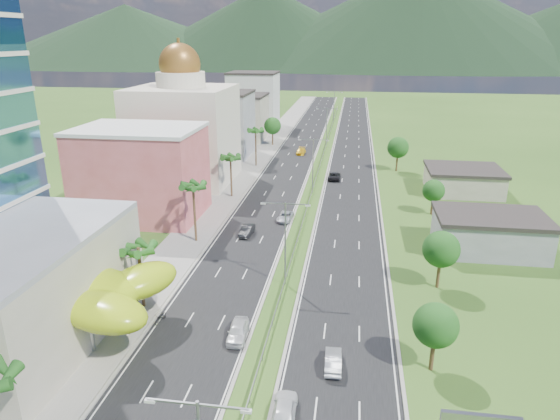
% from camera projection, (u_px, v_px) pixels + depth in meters
% --- Properties ---
extents(ground, '(500.00, 500.00, 0.00)m').
position_uv_depth(ground, '(272.00, 327.00, 54.07)').
color(ground, '#2D5119').
rests_on(ground, ground).
extents(road_left, '(11.00, 260.00, 0.04)m').
position_uv_depth(road_left, '(298.00, 149.00, 139.19)').
color(road_left, black).
rests_on(road_left, ground).
extents(road_right, '(11.00, 260.00, 0.04)m').
position_uv_depth(road_right, '(352.00, 151.00, 137.10)').
color(road_right, black).
rests_on(road_right, ground).
extents(sidewalk_left, '(7.00, 260.00, 0.12)m').
position_uv_depth(sidewalk_left, '(265.00, 148.00, 140.50)').
color(sidewalk_left, gray).
rests_on(sidewalk_left, ground).
extents(median_guardrail, '(0.10, 216.06, 0.76)m').
position_uv_depth(median_guardrail, '(320.00, 164.00, 121.12)').
color(median_guardrail, gray).
rests_on(median_guardrail, ground).
extents(streetlight_median_b, '(6.04, 0.25, 11.00)m').
position_uv_depth(streetlight_median_b, '(285.00, 235.00, 61.20)').
color(streetlight_median_b, gray).
rests_on(streetlight_median_b, ground).
extents(streetlight_median_c, '(6.04, 0.25, 11.00)m').
position_uv_depth(streetlight_median_c, '(313.00, 160.00, 98.57)').
color(streetlight_median_c, gray).
rests_on(streetlight_median_c, ground).
extents(streetlight_median_d, '(6.04, 0.25, 11.00)m').
position_uv_depth(streetlight_median_d, '(327.00, 123.00, 140.61)').
color(streetlight_median_d, gray).
rests_on(streetlight_median_d, ground).
extents(streetlight_median_e, '(6.04, 0.25, 11.00)m').
position_uv_depth(streetlight_median_e, '(334.00, 103.00, 182.65)').
color(streetlight_median_e, gray).
rests_on(streetlight_median_e, ground).
extents(lime_canopy, '(18.00, 15.00, 7.40)m').
position_uv_depth(lime_canopy, '(75.00, 290.00, 51.48)').
color(lime_canopy, '#9FBD12').
rests_on(lime_canopy, ground).
extents(pink_shophouse, '(20.00, 15.00, 15.00)m').
position_uv_depth(pink_shophouse, '(141.00, 174.00, 85.41)').
color(pink_shophouse, '#C2514F').
rests_on(pink_shophouse, ground).
extents(domed_building, '(20.00, 20.00, 28.70)m').
position_uv_depth(domed_building, '(184.00, 129.00, 105.63)').
color(domed_building, beige).
rests_on(domed_building, ground).
extents(midrise_grey, '(16.00, 15.00, 16.00)m').
position_uv_depth(midrise_grey, '(220.00, 125.00, 129.94)').
color(midrise_grey, gray).
rests_on(midrise_grey, ground).
extents(midrise_beige, '(16.00, 15.00, 13.00)m').
position_uv_depth(midrise_beige, '(239.00, 118.00, 150.99)').
color(midrise_beige, '#A19A84').
rests_on(midrise_beige, ground).
extents(midrise_white, '(16.00, 15.00, 18.00)m').
position_uv_depth(midrise_white, '(254.00, 101.00, 171.66)').
color(midrise_white, silver).
rests_on(midrise_white, ground).
extents(shed_near, '(15.00, 10.00, 5.00)m').
position_uv_depth(shed_near, '(489.00, 234.00, 72.71)').
color(shed_near, gray).
rests_on(shed_near, ground).
extents(shed_far, '(14.00, 12.00, 4.40)m').
position_uv_depth(shed_far, '(463.00, 181.00, 100.56)').
color(shed_far, '#A19A84').
rests_on(shed_far, ground).
extents(palm_tree_b, '(3.60, 3.60, 8.10)m').
position_uv_depth(palm_tree_b, '(138.00, 251.00, 55.78)').
color(palm_tree_b, '#47301C').
rests_on(palm_tree_b, ground).
extents(palm_tree_c, '(3.60, 3.60, 9.60)m').
position_uv_depth(palm_tree_c, '(193.00, 188.00, 73.99)').
color(palm_tree_c, '#47301C').
rests_on(palm_tree_c, ground).
extents(palm_tree_d, '(3.60, 3.60, 8.60)m').
position_uv_depth(palm_tree_d, '(231.00, 159.00, 95.80)').
color(palm_tree_d, '#47301C').
rests_on(palm_tree_d, ground).
extents(palm_tree_e, '(3.60, 3.60, 9.40)m').
position_uv_depth(palm_tree_e, '(256.00, 132.00, 118.90)').
color(palm_tree_e, '#47301C').
rests_on(palm_tree_e, ground).
extents(leafy_tree_lfar, '(4.90, 4.90, 8.05)m').
position_uv_depth(leafy_tree_lfar, '(273.00, 126.00, 143.15)').
color(leafy_tree_lfar, '#47301C').
rests_on(leafy_tree_lfar, ground).
extents(leafy_tree_ra, '(4.20, 4.20, 6.90)m').
position_uv_depth(leafy_tree_ra, '(436.00, 325.00, 45.61)').
color(leafy_tree_ra, '#47301C').
rests_on(leafy_tree_ra, ground).
extents(leafy_tree_rb, '(4.55, 4.55, 7.47)m').
position_uv_depth(leafy_tree_rb, '(441.00, 249.00, 60.94)').
color(leafy_tree_rb, '#47301C').
rests_on(leafy_tree_rb, ground).
extents(leafy_tree_rc, '(3.85, 3.85, 6.33)m').
position_uv_depth(leafy_tree_rc, '(434.00, 191.00, 86.94)').
color(leafy_tree_rc, '#47301C').
rests_on(leafy_tree_rc, ground).
extents(leafy_tree_rd, '(4.90, 4.90, 8.05)m').
position_uv_depth(leafy_tree_rd, '(398.00, 148.00, 115.13)').
color(leafy_tree_rd, '#47301C').
rests_on(leafy_tree_rd, ground).
extents(mountain_ridge, '(860.00, 140.00, 90.00)m').
position_uv_depth(mountain_ridge, '(413.00, 71.00, 466.11)').
color(mountain_ridge, black).
rests_on(mountain_ridge, ground).
extents(car_white_near_left, '(2.25, 4.95, 1.65)m').
position_uv_depth(car_white_near_left, '(238.00, 331.00, 51.78)').
color(car_white_near_left, silver).
rests_on(car_white_near_left, road_left).
extents(car_dark_left, '(1.93, 4.73, 1.52)m').
position_uv_depth(car_dark_left, '(247.00, 230.00, 78.85)').
color(car_dark_left, black).
rests_on(car_dark_left, road_left).
extents(car_silver_mid_left, '(2.71, 5.08, 1.36)m').
position_uv_depth(car_silver_mid_left, '(285.00, 217.00, 85.12)').
color(car_silver_mid_left, '#B7BAC0').
rests_on(car_silver_mid_left, road_left).
extents(car_yellow_far_left, '(2.30, 5.27, 1.51)m').
position_uv_depth(car_yellow_far_left, '(301.00, 151.00, 133.48)').
color(car_yellow_far_left, yellow).
rests_on(car_yellow_far_left, road_left).
extents(car_white_near_right, '(2.17, 4.95, 1.66)m').
position_uv_depth(car_white_near_right, '(285.00, 409.00, 40.90)').
color(car_white_near_right, white).
rests_on(car_white_near_right, road_right).
extents(car_silver_right, '(1.70, 4.47, 1.45)m').
position_uv_depth(car_silver_right, '(333.00, 361.00, 47.18)').
color(car_silver_right, '#B7B9BF').
rests_on(car_silver_right, road_right).
extents(car_dark_far_right, '(2.68, 5.60, 1.54)m').
position_uv_depth(car_dark_far_right, '(334.00, 176.00, 109.77)').
color(car_dark_far_right, black).
rests_on(car_dark_far_right, road_right).
extents(motorcycle, '(1.02, 2.25, 1.39)m').
position_uv_depth(motorcycle, '(161.00, 316.00, 54.72)').
color(motorcycle, black).
rests_on(motorcycle, road_left).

